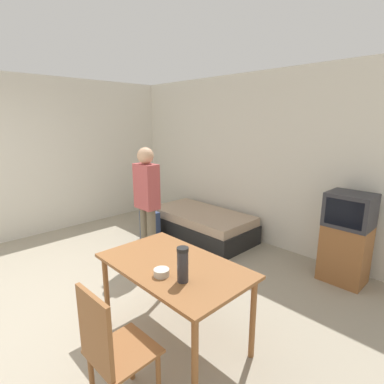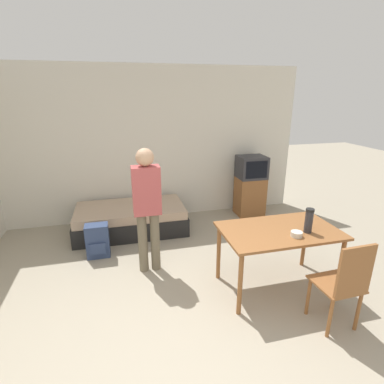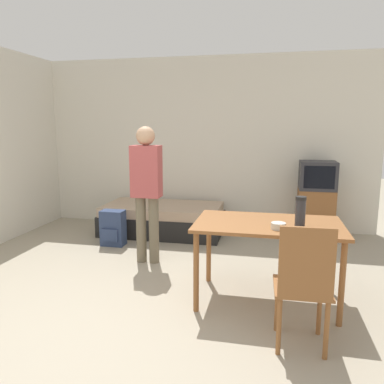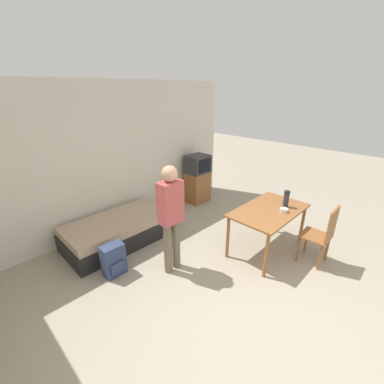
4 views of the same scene
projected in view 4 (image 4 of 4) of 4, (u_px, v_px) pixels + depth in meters
The scene contains 10 objects.
ground_plane at pixel (275, 327), 2.96m from camera, with size 20.00×20.00×0.00m, color #9E937F.
wall_back at pixel (110, 159), 4.68m from camera, with size 5.77×0.06×2.70m.
daybed at pixel (119, 231), 4.53m from camera, with size 1.81×0.94×0.44m.
tv at pixel (198, 179), 6.02m from camera, with size 0.51×0.43×1.13m.
dining_table at pixel (269, 214), 4.12m from camera, with size 1.33×0.80×0.76m.
wooden_chair at pixel (323, 233), 3.84m from camera, with size 0.42×0.42×0.97m.
person_standing at pixel (171, 213), 3.56m from camera, with size 0.34×0.22×1.63m.
thermos_flask at pixel (286, 198), 4.11m from camera, with size 0.09×0.09×0.28m.
mate_bowl at pixel (284, 210), 4.00m from camera, with size 0.13×0.13×0.06m.
backpack at pixel (114, 260), 3.72m from camera, with size 0.32×0.23×0.49m.
Camera 4 is at (-2.20, -0.82, 2.57)m, focal length 24.00 mm.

